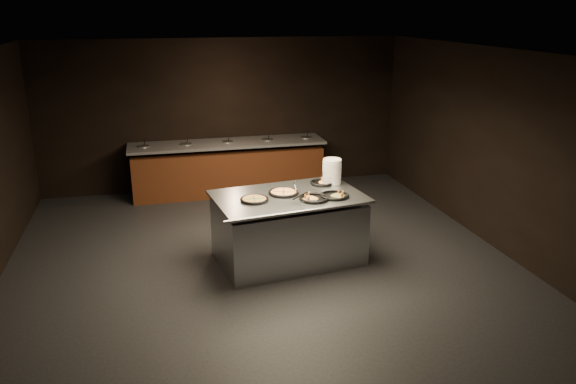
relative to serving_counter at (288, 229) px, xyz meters
name	(u,v)px	position (x,y,z in m)	size (l,w,h in m)	color
room	(265,170)	(-0.38, -0.31, 0.99)	(7.02, 8.02, 2.92)	black
salad_bar	(229,171)	(-0.38, 3.25, -0.03)	(3.70, 0.83, 1.18)	#4E2012
serving_counter	(288,229)	(0.00, 0.00, 0.00)	(2.17, 1.55, 0.97)	#AEB1B6
plate_stack	(332,171)	(0.76, 0.39, 0.69)	(0.27, 0.27, 0.36)	white
pan_veggie_whole	(254,199)	(-0.50, -0.11, 0.53)	(0.39, 0.39, 0.04)	black
pan_cheese_whole	(284,192)	(-0.05, 0.08, 0.53)	(0.42, 0.42, 0.04)	black
pan_cheese_slices_a	(322,183)	(0.60, 0.39, 0.53)	(0.35, 0.35, 0.04)	black
pan_cheese_slices_b	(314,198)	(0.29, -0.26, 0.53)	(0.41, 0.41, 0.04)	black
pan_veggie_slices	(335,195)	(0.60, -0.21, 0.53)	(0.40, 0.40, 0.04)	black
server_left	(296,187)	(0.14, 0.10, 0.59)	(0.10, 0.33, 0.16)	#AEB1B6
server_right	(304,197)	(0.13, -0.35, 0.59)	(0.33, 0.12, 0.16)	#AEB1B6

